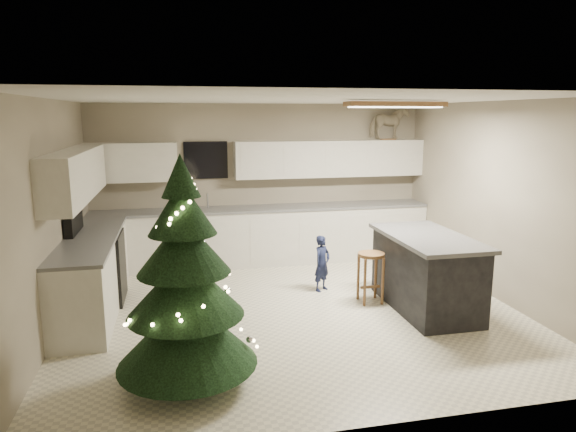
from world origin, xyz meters
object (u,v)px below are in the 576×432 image
at_px(bar_stool, 371,265).
at_px(toddler, 322,263).
at_px(rocking_horse, 389,123).
at_px(christmas_tree, 185,293).
at_px(island, 426,272).

height_order(bar_stool, toddler, toddler).
distance_m(bar_stool, rocking_horse, 3.06).
distance_m(bar_stool, toddler, 0.76).
xyz_separation_m(bar_stool, toddler, (-0.49, 0.57, -0.11)).
bearing_deg(bar_stool, rocking_horse, 63.05).
xyz_separation_m(bar_stool, rocking_horse, (1.13, 2.22, 1.79)).
xyz_separation_m(bar_stool, christmas_tree, (-2.39, -1.60, 0.36)).
height_order(bar_stool, christmas_tree, christmas_tree).
xyz_separation_m(island, toddler, (-1.09, 0.93, -0.09)).
height_order(bar_stool, rocking_horse, rocking_horse).
relative_size(christmas_tree, rocking_horse, 3.22).
bearing_deg(rocking_horse, toddler, 130.69).
relative_size(toddler, rocking_horse, 1.20).
bearing_deg(island, rocking_horse, 78.37).
height_order(island, bar_stool, island).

